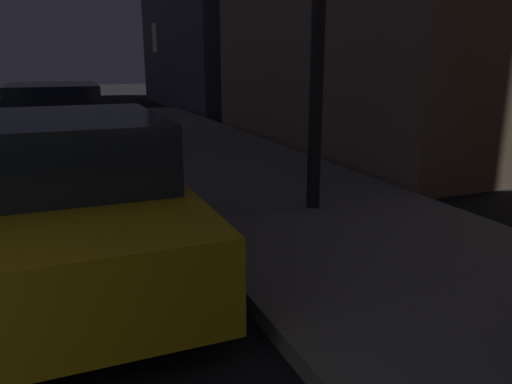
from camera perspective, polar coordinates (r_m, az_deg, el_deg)
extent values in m
cube|color=gold|center=(4.74, -20.21, -2.18)|extent=(1.77, 4.04, 0.64)
cube|color=#1E2328|center=(4.59, -20.85, 4.70)|extent=(1.55, 2.00, 0.56)
cylinder|color=black|center=(6.08, -12.26, -0.24)|extent=(0.22, 0.66, 0.66)
cylinder|color=black|center=(3.78, -5.25, -9.52)|extent=(0.22, 0.66, 0.66)
cube|color=navy|center=(10.59, -21.92, 6.75)|extent=(1.92, 4.29, 0.64)
cube|color=#1E2328|center=(10.57, -22.23, 9.88)|extent=(1.66, 2.32, 0.56)
cylinder|color=black|center=(11.97, -26.29, 5.95)|extent=(0.23, 0.66, 0.66)
cylinder|color=black|center=(11.95, -17.37, 6.81)|extent=(0.23, 0.66, 0.66)
cylinder|color=black|center=(9.35, -16.07, 4.79)|extent=(0.23, 0.66, 0.66)
cube|color=#F2D17F|center=(22.85, -11.51, 16.95)|extent=(0.06, 0.90, 1.20)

